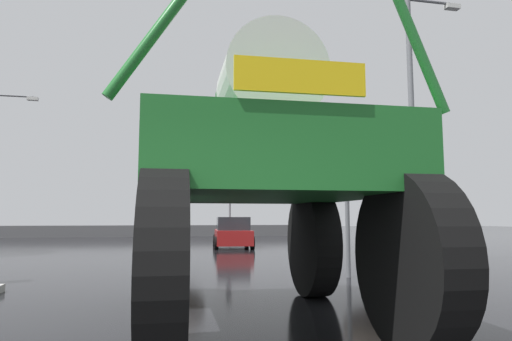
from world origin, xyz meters
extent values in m
plane|color=black|center=(0.00, 18.00, 0.00)|extent=(120.00, 120.00, 0.00)
cylinder|color=black|center=(-0.29, 6.56, 1.00)|extent=(0.50, 2.01, 2.00)
cylinder|color=black|center=(2.43, 6.50, 1.00)|extent=(0.50, 2.01, 2.00)
cylinder|color=black|center=(-0.37, 2.98, 1.00)|extent=(0.50, 2.01, 2.00)
cylinder|color=black|center=(2.35, 2.92, 1.00)|extent=(0.50, 2.01, 2.00)
cube|color=#1E6B28|center=(1.03, 4.74, 2.20)|extent=(3.31, 4.35, 0.92)
cube|color=#1A5B22|center=(1.04, 5.19, 3.13)|extent=(1.20, 1.25, 0.94)
cylinder|color=silver|center=(1.01, 4.11, 3.34)|extent=(1.37, 1.24, 1.35)
cylinder|color=#1E6B28|center=(-0.46, 2.84, 3.44)|extent=(1.10, 0.14, 1.61)
cylinder|color=#1E6B28|center=(2.44, 2.78, 3.52)|extent=(0.80, 0.14, 1.75)
cube|color=yellow|center=(0.98, 2.57, 2.92)|extent=(1.40, 0.07, 0.36)
cube|color=maroon|center=(3.10, 20.75, 0.53)|extent=(2.04, 4.23, 0.70)
cube|color=#23282D|center=(3.09, 20.60, 1.20)|extent=(1.73, 2.23, 0.64)
cylinder|color=black|center=(2.37, 22.16, 0.30)|extent=(0.23, 0.61, 0.60)
cylinder|color=black|center=(4.06, 22.02, 0.30)|extent=(0.23, 0.61, 0.60)
cylinder|color=black|center=(2.14, 19.47, 0.30)|extent=(0.23, 0.61, 0.60)
cylinder|color=black|center=(3.83, 19.33, 0.30)|extent=(0.23, 0.61, 0.60)
cylinder|color=slate|center=(4.17, 8.87, 1.75)|extent=(0.11, 0.11, 3.51)
cube|color=black|center=(4.17, 9.08, 2.99)|extent=(0.24, 0.32, 0.84)
sphere|color=red|center=(4.17, 9.27, 3.26)|extent=(0.17, 0.17, 0.17)
sphere|color=#3C2403|center=(4.17, 9.27, 2.99)|extent=(0.17, 0.17, 0.17)
sphere|color=black|center=(4.17, 9.27, 2.72)|extent=(0.17, 0.17, 0.17)
cylinder|color=slate|center=(3.40, 23.81, 1.69)|extent=(0.11, 0.11, 3.37)
cube|color=black|center=(3.40, 24.03, 2.85)|extent=(0.24, 0.32, 0.84)
sphere|color=red|center=(3.40, 24.22, 3.12)|extent=(0.17, 0.17, 0.17)
sphere|color=#3C2403|center=(3.40, 24.22, 2.85)|extent=(0.17, 0.17, 0.17)
sphere|color=black|center=(3.40, 24.22, 2.58)|extent=(0.17, 0.17, 0.17)
cylinder|color=slate|center=(7.38, 11.02, 4.41)|extent=(0.18, 0.18, 8.81)
cylinder|color=slate|center=(8.21, 11.02, 8.66)|extent=(1.66, 0.10, 0.10)
cube|color=silver|center=(9.04, 11.02, 8.56)|extent=(0.50, 0.24, 0.16)
cylinder|color=slate|center=(-7.72, 21.69, 7.44)|extent=(1.84, 0.10, 0.10)
cube|color=silver|center=(-6.80, 21.69, 7.34)|extent=(0.50, 0.24, 0.16)
cylinder|color=#473828|center=(10.18, 20.29, 1.67)|extent=(0.36, 0.36, 3.33)
ellipsoid|color=brown|center=(10.18, 20.29, 4.28)|extent=(2.72, 2.72, 2.31)
cylinder|color=#473828|center=(1.09, 36.37, 2.27)|extent=(0.25, 0.25, 4.54)
ellipsoid|color=brown|center=(1.09, 36.37, 6.07)|extent=(4.38, 4.38, 3.73)
cube|color=#59595B|center=(0.00, 35.25, 0.45)|extent=(27.35, 0.24, 0.90)
camera|label=1|loc=(-0.39, -1.73, 1.46)|focal=31.39mm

